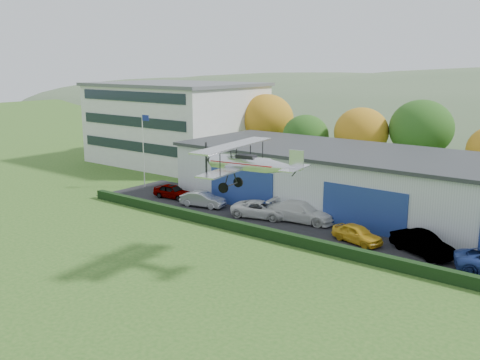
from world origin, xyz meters
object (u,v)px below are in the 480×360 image
Objects in this scene: car_1 at (203,199)px; car_4 at (357,234)px; hangar at (395,186)px; car_0 at (173,191)px; biplane at (248,162)px; car_2 at (261,209)px; flagpole at (144,143)px; car_3 at (301,212)px; office_block at (176,123)px; car_5 at (422,243)px.

car_1 is 1.06× the size of car_4.
car_1 is at bearing -151.41° from hangar.
hangar is 10.24× the size of car_0.
car_0 is 19.78m from biplane.
car_2 is (10.60, -0.04, 0.02)m from car_0.
hangar is 25.68m from flagpole.
car_1 is (4.40, -0.52, 0.01)m from car_0.
car_3 reaches higher than car_1.
car_4 is at bearing -104.25° from car_1.
car_4 is (6.04, -2.05, -0.15)m from car_3.
office_block is at bearing 167.99° from hangar.
car_3 is 1.21× the size of car_5.
car_2 is (24.38, -14.62, -4.47)m from office_block.
office_block is at bearing 42.94° from car_2.
office_block is 20.56m from car_0.
office_block is 38.50m from biplane.
office_block reaches higher than car_3.
hangar is 7.13× the size of car_3.
car_2 is at bearing 98.72° from car_3.
car_1 is (10.07, -2.10, -4.04)m from flagpole.
car_1 is at bearing 135.12° from biplane.
biplane is (16.29, -9.40, 6.10)m from car_0.
car_4 is (20.02, -1.03, -0.00)m from car_0.
hangar reaches higher than car_0.
car_1 is at bearing -103.15° from car_0.
car_3 is 12.23m from biplane.
car_1 reaches higher than car_4.
car_5 is at bearing -106.99° from car_3.
car_1 is 16.04m from biplane.
hangar is at bearing 58.28° from car_5.
hangar is 8.57m from car_3.
hangar is 1.97× the size of office_block.
car_5 reaches higher than car_1.
hangar reaches higher than car_3.
flagpole is at bearing 79.64° from car_3.
car_2 is at bearing 113.20° from biplane.
office_block is 4.11× the size of car_2.
car_1 is (18.18, -15.10, -4.47)m from office_block.
car_5 reaches higher than car_0.
car_4 is 0.84× the size of car_5.
office_block is at bearing 55.24° from car_3.
car_5 is at bearing -102.38° from car_1.
car_3 is (13.98, 1.02, 0.15)m from car_0.
car_0 is 10.60m from car_2.
hangar is 16.99m from car_1.
car_3 is at bearing 94.42° from biplane.
car_5 is (24.62, -0.52, 0.10)m from car_0.
flagpole is 2.03× the size of car_4.
hangar is 17.71m from biplane.
car_2 is 0.88× the size of car_3.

